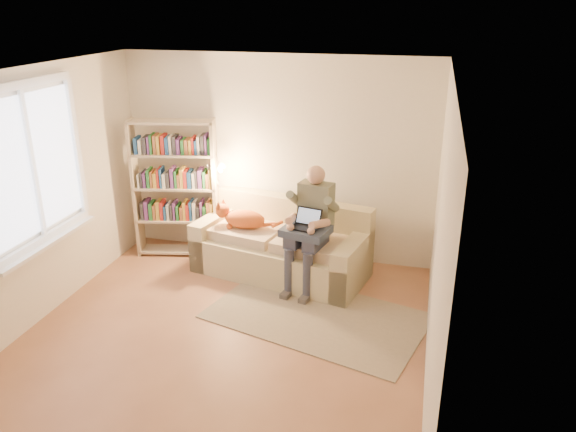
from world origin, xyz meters
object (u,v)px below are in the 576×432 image
(sofa, at_px, (282,248))
(bookshelf, at_px, (175,182))
(laptop, at_px, (305,222))
(person, at_px, (311,221))
(cat, at_px, (240,218))

(sofa, distance_m, bookshelf, 1.63)
(laptop, bearing_deg, bookshelf, 175.08)
(laptop, relative_size, bookshelf, 0.19)
(sofa, height_order, laptop, laptop)
(person, height_order, cat, person)
(person, distance_m, cat, 0.97)
(sofa, distance_m, laptop, 0.74)
(cat, relative_size, laptop, 2.24)
(cat, relative_size, bookshelf, 0.43)
(person, relative_size, bookshelf, 0.80)
(sofa, xyz_separation_m, cat, (-0.52, -0.03, 0.36))
(laptop, bearing_deg, sofa, 147.68)
(sofa, relative_size, laptop, 6.42)
(person, relative_size, cat, 1.86)
(bookshelf, bearing_deg, laptop, -28.92)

